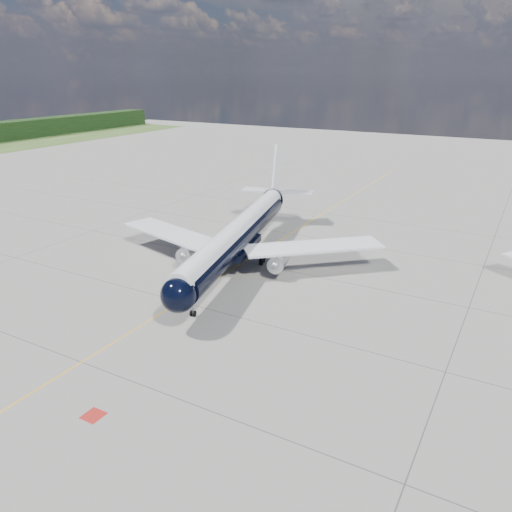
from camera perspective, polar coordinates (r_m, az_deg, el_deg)
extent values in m
plane|color=gray|center=(75.20, 0.62, 0.52)|extent=(320.00, 320.00, 0.00)
cube|color=#EFA40C|center=(71.13, -1.32, -0.67)|extent=(0.16, 160.00, 0.01)
cube|color=maroon|center=(43.32, -18.09, -16.94)|extent=(1.60, 1.60, 0.01)
cylinder|color=black|center=(68.59, -2.13, 2.16)|extent=(12.28, 37.11, 3.73)
sphere|color=black|center=(51.58, -8.87, -4.43)|extent=(4.49, 4.49, 3.73)
cone|color=black|center=(89.80, 2.43, 6.95)|extent=(5.22, 7.54, 3.73)
cylinder|color=silver|center=(68.30, -2.14, 2.91)|extent=(11.94, 38.83, 2.91)
cube|color=black|center=(51.20, -8.99, -3.97)|extent=(2.56, 1.69, 0.54)
cube|color=silver|center=(73.84, -9.40, 2.52)|extent=(19.46, 9.48, 0.31)
cube|color=silver|center=(67.94, 6.56, 1.07)|extent=(17.36, 16.13, 0.31)
cube|color=black|center=(69.03, -2.12, 1.08)|extent=(6.28, 10.49, 0.98)
cylinder|color=#B4B4BC|center=(69.68, -7.60, 0.54)|extent=(3.18, 4.90, 2.20)
cylinder|color=#B4B4BC|center=(65.86, 2.65, -0.49)|extent=(3.18, 4.90, 2.20)
sphere|color=gray|center=(67.92, -8.28, -0.03)|extent=(1.30, 1.30, 1.08)
sphere|color=gray|center=(63.99, 2.22, -1.12)|extent=(1.30, 1.30, 1.08)
cube|color=silver|center=(69.61, -7.57, 1.16)|extent=(0.94, 3.10, 1.08)
cube|color=silver|center=(65.78, 2.70, 0.17)|extent=(0.94, 3.10, 1.08)
cube|color=silver|center=(88.30, 2.40, 10.04)|extent=(1.75, 6.12, 8.36)
cube|color=silver|center=(89.62, 2.43, 7.44)|extent=(13.13, 6.01, 0.22)
cylinder|color=gray|center=(55.64, -7.25, -5.72)|extent=(0.21, 0.21, 2.06)
cylinder|color=black|center=(56.10, -7.40, -6.50)|extent=(0.33, 0.71, 0.69)
cylinder|color=black|center=(55.96, -7.02, -6.56)|extent=(0.33, 0.71, 0.69)
cylinder|color=gray|center=(71.79, -4.12, 0.61)|extent=(0.31, 0.31, 1.86)
cylinder|color=gray|center=(69.99, 0.71, 0.13)|extent=(0.31, 0.31, 1.86)
cylinder|color=black|center=(71.58, -4.25, -0.12)|extent=(0.68, 1.15, 1.08)
cylinder|color=black|center=(72.53, -3.96, 0.17)|extent=(0.68, 1.15, 1.08)
cylinder|color=black|center=(69.78, 0.60, -0.62)|extent=(0.68, 1.15, 1.08)
cylinder|color=black|center=(70.75, 0.83, -0.32)|extent=(0.68, 1.15, 1.08)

